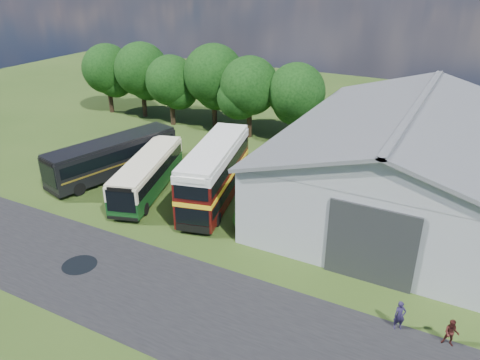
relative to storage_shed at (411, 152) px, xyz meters
The scene contains 17 objects.
ground 22.31m from the storage_shed, 133.18° to the right, with size 120.00×120.00×0.00m, color #273E13.
asphalt_road 22.84m from the storage_shed, 122.30° to the right, with size 60.00×8.00×0.02m, color black.
puddle 25.50m from the storage_shed, 130.99° to the right, with size 2.20×2.20×0.01m, color black.
storage_shed is the anchor object (origin of this frame).
tree_far_left 38.86m from the storage_shed, 168.09° to the left, with size 6.12×6.12×8.64m.
tree_left_a 34.12m from the storage_shed, 165.53° to the left, with size 6.46×6.46×9.12m.
tree_left_b 29.01m from the storage_shed, 164.98° to the left, with size 5.78×5.78×8.16m.
tree_mid 24.71m from the storage_shed, 159.03° to the left, with size 6.80×6.80×9.60m.
tree_right_a 19.68m from the storage_shed, 156.53° to the left, with size 6.26×6.26×8.83m.
tree_right_b 15.65m from the storage_shed, 146.47° to the left, with size 5.98×5.98×8.45m.
shrub_front 14.33m from the storage_shed, 133.27° to the right, with size 1.70×1.70×1.70m, color #194714.
shrub_mid 13.02m from the storage_shed, 139.65° to the right, with size 1.60×1.60×1.60m, color #194714.
bus_green_single 21.09m from the storage_shed, 156.41° to the right, with size 5.77×11.32×3.05m.
bus_maroon_double 15.33m from the storage_shed, 151.45° to the right, with size 5.45×11.51×4.80m.
bus_dark_single 25.17m from the storage_shed, 163.44° to the right, with size 5.79×12.56×3.38m.
visitor_a 15.89m from the storage_shed, 80.72° to the right, with size 0.61×0.40×1.67m, color #1F1937.
visitor_b 16.51m from the storage_shed, 71.95° to the right, with size 0.74×0.58×1.53m, color #361411.
Camera 1 is at (19.09, -20.04, 17.40)m, focal length 35.00 mm.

